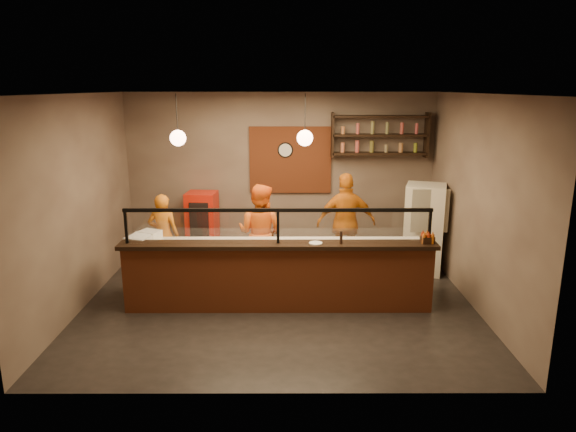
{
  "coord_description": "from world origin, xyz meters",
  "views": [
    {
      "loc": [
        0.13,
        -7.52,
        3.3
      ],
      "look_at": [
        0.15,
        0.3,
        1.32
      ],
      "focal_mm": 32.0,
      "sensor_mm": 36.0,
      "label": 1
    }
  ],
  "objects_px": {
    "wall_clock": "(285,150)",
    "condiment_caddy": "(427,240)",
    "cook_left": "(164,235)",
    "cook_right": "(346,223)",
    "red_cooler": "(203,225)",
    "pizza_dough": "(335,244)",
    "fridge": "(424,229)",
    "pepper_mill": "(341,238)",
    "cook_mid": "(260,233)"
  },
  "relations": [
    {
      "from": "pepper_mill",
      "to": "wall_clock",
      "type": "bearing_deg",
      "value": 106.37
    },
    {
      "from": "wall_clock",
      "to": "cook_left",
      "type": "height_order",
      "value": "wall_clock"
    },
    {
      "from": "cook_right",
      "to": "fridge",
      "type": "xyz_separation_m",
      "value": [
        1.4,
        -0.03,
        -0.1
      ]
    },
    {
      "from": "cook_mid",
      "to": "cook_right",
      "type": "distance_m",
      "value": 1.59
    },
    {
      "from": "pizza_dough",
      "to": "pepper_mill",
      "type": "xyz_separation_m",
      "value": [
        0.04,
        -0.48,
        0.25
      ]
    },
    {
      "from": "wall_clock",
      "to": "pepper_mill",
      "type": "height_order",
      "value": "wall_clock"
    },
    {
      "from": "pizza_dough",
      "to": "cook_left",
      "type": "bearing_deg",
      "value": 160.59
    },
    {
      "from": "pizza_dough",
      "to": "condiment_caddy",
      "type": "distance_m",
      "value": 1.4
    },
    {
      "from": "cook_right",
      "to": "pepper_mill",
      "type": "xyz_separation_m",
      "value": [
        -0.28,
        -1.74,
        0.25
      ]
    },
    {
      "from": "cook_mid",
      "to": "red_cooler",
      "type": "distance_m",
      "value": 1.7
    },
    {
      "from": "wall_clock",
      "to": "cook_right",
      "type": "bearing_deg",
      "value": -43.95
    },
    {
      "from": "wall_clock",
      "to": "pepper_mill",
      "type": "xyz_separation_m",
      "value": [
        0.82,
        -2.8,
        -0.94
      ]
    },
    {
      "from": "cook_mid",
      "to": "pepper_mill",
      "type": "distance_m",
      "value": 1.83
    },
    {
      "from": "pizza_dough",
      "to": "condiment_caddy",
      "type": "height_order",
      "value": "condiment_caddy"
    },
    {
      "from": "red_cooler",
      "to": "pizza_dough",
      "type": "height_order",
      "value": "red_cooler"
    },
    {
      "from": "condiment_caddy",
      "to": "pepper_mill",
      "type": "bearing_deg",
      "value": -178.14
    },
    {
      "from": "wall_clock",
      "to": "red_cooler",
      "type": "distance_m",
      "value": 2.19
    },
    {
      "from": "cook_right",
      "to": "pizza_dough",
      "type": "height_order",
      "value": "cook_right"
    },
    {
      "from": "cook_right",
      "to": "pepper_mill",
      "type": "distance_m",
      "value": 1.78
    },
    {
      "from": "cook_left",
      "to": "pepper_mill",
      "type": "relative_size",
      "value": 7.7
    },
    {
      "from": "wall_clock",
      "to": "pizza_dough",
      "type": "relative_size",
      "value": 0.62
    },
    {
      "from": "cook_mid",
      "to": "fridge",
      "type": "bearing_deg",
      "value": -149.33
    },
    {
      "from": "fridge",
      "to": "red_cooler",
      "type": "height_order",
      "value": "fridge"
    },
    {
      "from": "cook_right",
      "to": "fridge",
      "type": "relative_size",
      "value": 1.12
    },
    {
      "from": "wall_clock",
      "to": "pizza_dough",
      "type": "distance_m",
      "value": 2.72
    },
    {
      "from": "fridge",
      "to": "pizza_dough",
      "type": "bearing_deg",
      "value": -126.95
    },
    {
      "from": "wall_clock",
      "to": "pizza_dough",
      "type": "xyz_separation_m",
      "value": [
        0.78,
        -2.32,
        -1.19
      ]
    },
    {
      "from": "cook_right",
      "to": "condiment_caddy",
      "type": "height_order",
      "value": "cook_right"
    },
    {
      "from": "fridge",
      "to": "cook_left",
      "type": "bearing_deg",
      "value": -160.18
    },
    {
      "from": "cook_right",
      "to": "cook_mid",
      "type": "bearing_deg",
      "value": 12.24
    },
    {
      "from": "cook_mid",
      "to": "condiment_caddy",
      "type": "xyz_separation_m",
      "value": [
        2.53,
        -1.25,
        0.26
      ]
    },
    {
      "from": "pizza_dough",
      "to": "fridge",
      "type": "bearing_deg",
      "value": 35.67
    },
    {
      "from": "cook_left",
      "to": "cook_mid",
      "type": "height_order",
      "value": "cook_mid"
    },
    {
      "from": "pizza_dough",
      "to": "red_cooler",
      "type": "bearing_deg",
      "value": 140.09
    },
    {
      "from": "cook_right",
      "to": "wall_clock",
      "type": "bearing_deg",
      "value": -48.07
    },
    {
      "from": "fridge",
      "to": "condiment_caddy",
      "type": "xyz_separation_m",
      "value": [
        -0.4,
        -1.67,
        0.3
      ]
    },
    {
      "from": "wall_clock",
      "to": "pizza_dough",
      "type": "height_order",
      "value": "wall_clock"
    },
    {
      "from": "cook_left",
      "to": "pizza_dough",
      "type": "distance_m",
      "value": 3.11
    },
    {
      "from": "pizza_dough",
      "to": "cook_mid",
      "type": "bearing_deg",
      "value": 146.25
    },
    {
      "from": "wall_clock",
      "to": "cook_right",
      "type": "distance_m",
      "value": 1.94
    },
    {
      "from": "wall_clock",
      "to": "condiment_caddy",
      "type": "xyz_separation_m",
      "value": [
        2.1,
        -2.76,
        -0.99
      ]
    },
    {
      "from": "wall_clock",
      "to": "cook_right",
      "type": "relative_size",
      "value": 0.17
    },
    {
      "from": "wall_clock",
      "to": "cook_mid",
      "type": "xyz_separation_m",
      "value": [
        -0.43,
        -1.51,
        -1.25
      ]
    },
    {
      "from": "red_cooler",
      "to": "pizza_dough",
      "type": "distance_m",
      "value": 3.14
    },
    {
      "from": "cook_mid",
      "to": "red_cooler",
      "type": "height_order",
      "value": "cook_mid"
    },
    {
      "from": "wall_clock",
      "to": "fridge",
      "type": "distance_m",
      "value": 3.02
    },
    {
      "from": "cook_left",
      "to": "cook_mid",
      "type": "xyz_separation_m",
      "value": [
        1.72,
        -0.22,
        0.11
      ]
    },
    {
      "from": "cook_left",
      "to": "cook_right",
      "type": "bearing_deg",
      "value": -171.81
    },
    {
      "from": "cook_right",
      "to": "pepper_mill",
      "type": "height_order",
      "value": "cook_right"
    },
    {
      "from": "cook_right",
      "to": "condiment_caddy",
      "type": "relative_size",
      "value": 9.98
    }
  ]
}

